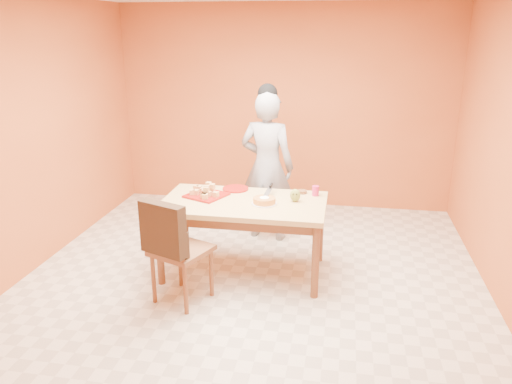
% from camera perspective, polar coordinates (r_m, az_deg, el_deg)
% --- Properties ---
extents(floor, '(5.00, 5.00, 0.00)m').
position_cam_1_polar(floor, '(4.89, -0.77, -10.77)').
color(floor, beige).
rests_on(floor, ground).
extents(wall_back, '(4.50, 0.00, 4.50)m').
position_cam_1_polar(wall_back, '(6.82, 3.20, 9.60)').
color(wall_back, '#BB5C2B').
rests_on(wall_back, floor).
extents(wall_left, '(0.00, 5.00, 5.00)m').
position_cam_1_polar(wall_left, '(5.30, -25.61, 5.35)').
color(wall_left, '#BB5C2B').
rests_on(wall_left, floor).
extents(dining_table, '(1.60, 0.90, 0.76)m').
position_cam_1_polar(dining_table, '(4.90, -1.42, -2.09)').
color(dining_table, tan).
rests_on(dining_table, floor).
extents(dining_chair, '(0.61, 0.67, 1.00)m').
position_cam_1_polar(dining_chair, '(4.48, -8.62, -6.38)').
color(dining_chair, brown).
rests_on(dining_chair, floor).
extents(pastry_pile, '(0.32, 0.32, 0.10)m').
position_cam_1_polar(pastry_pile, '(5.02, -5.71, 0.30)').
color(pastry_pile, tan).
rests_on(pastry_pile, pastry_platter).
extents(person, '(0.69, 0.51, 1.72)m').
position_cam_1_polar(person, '(5.71, 1.27, 2.89)').
color(person, gray).
rests_on(person, floor).
extents(pastry_platter, '(0.46, 0.46, 0.02)m').
position_cam_1_polar(pastry_platter, '(5.04, -5.69, -0.37)').
color(pastry_platter, maroon).
rests_on(pastry_platter, dining_table).
extents(red_dinner_plate, '(0.34, 0.34, 0.02)m').
position_cam_1_polar(red_dinner_plate, '(5.23, -2.35, 0.38)').
color(red_dinner_plate, maroon).
rests_on(red_dinner_plate, dining_table).
extents(white_cake_plate, '(0.25, 0.25, 0.01)m').
position_cam_1_polar(white_cake_plate, '(4.79, 0.96, -1.32)').
color(white_cake_plate, white).
rests_on(white_cake_plate, dining_table).
extents(sponge_cake, '(0.29, 0.29, 0.05)m').
position_cam_1_polar(sponge_cake, '(4.78, 0.96, -0.97)').
color(sponge_cake, gold).
rests_on(sponge_cake, white_cake_plate).
extents(cake_server, '(0.06, 0.26, 0.01)m').
position_cam_1_polar(cake_server, '(4.94, 1.41, 0.05)').
color(cake_server, silver).
rests_on(cake_server, sponge_cake).
extents(egg_ornament, '(0.10, 0.08, 0.13)m').
position_cam_1_polar(egg_ornament, '(4.86, 4.50, -0.38)').
color(egg_ornament, olive).
rests_on(egg_ornament, dining_table).
extents(magenta_glass, '(0.08, 0.08, 0.10)m').
position_cam_1_polar(magenta_glass, '(5.05, 6.82, 0.14)').
color(magenta_glass, '#C11C53').
rests_on(magenta_glass, dining_table).
extents(checker_tin, '(0.11, 0.11, 0.03)m').
position_cam_1_polar(checker_tin, '(5.12, 5.29, 0.02)').
color(checker_tin, '#36200E').
rests_on(checker_tin, dining_table).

